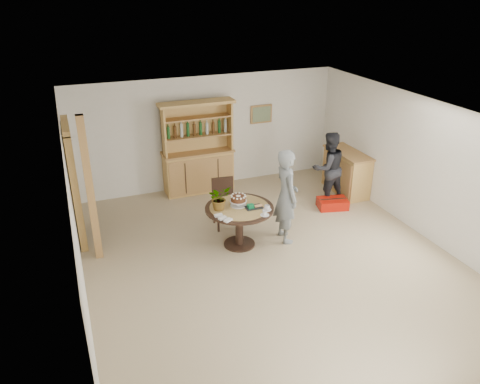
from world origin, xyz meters
name	(u,v)px	position (x,y,z in m)	size (l,w,h in m)	color
ground	(271,261)	(0.00, 0.00, 0.00)	(7.00, 7.00, 0.00)	tan
room_shell	(274,165)	(0.00, 0.01, 1.74)	(6.04, 7.04, 2.52)	white
doorway	(73,182)	(-2.93, 2.00, 1.11)	(0.13, 1.10, 2.18)	black
pine_post	(90,190)	(-2.70, 1.20, 1.25)	(0.12, 0.12, 2.50)	#B27A4B
hutch	(198,162)	(-0.30, 3.24, 0.69)	(1.62, 0.54, 2.04)	tan
sideboard	(347,172)	(2.74, 2.00, 0.47)	(0.54, 1.26, 0.94)	tan
dining_table	(239,215)	(-0.31, 0.69, 0.60)	(1.20, 1.20, 0.76)	black
dining_chair	(224,199)	(-0.30, 1.52, 0.54)	(0.46, 0.46, 0.95)	black
birthday_cake	(238,199)	(-0.31, 0.74, 0.88)	(0.30, 0.30, 0.20)	white
flower_vase	(219,198)	(-0.66, 0.74, 0.97)	(0.38, 0.33, 0.42)	#3F7233
gift_tray	(254,206)	(-0.09, 0.57, 0.79)	(0.30, 0.20, 0.08)	black
coffee_cup_a	(267,208)	(0.09, 0.41, 0.80)	(0.15, 0.15, 0.09)	silver
coffee_cup_b	(265,213)	(-0.03, 0.24, 0.79)	(0.15, 0.15, 0.08)	silver
napkins	(223,218)	(-0.72, 0.38, 0.77)	(0.24, 0.33, 0.03)	white
teen_boy	(286,196)	(0.54, 0.59, 0.87)	(0.63, 0.41, 1.73)	slate
adult_person	(328,168)	(2.08, 1.71, 0.77)	(0.75, 0.58, 1.54)	black
red_suitcase	(332,203)	(2.04, 1.38, 0.10)	(0.68, 0.53, 0.21)	#BB1609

